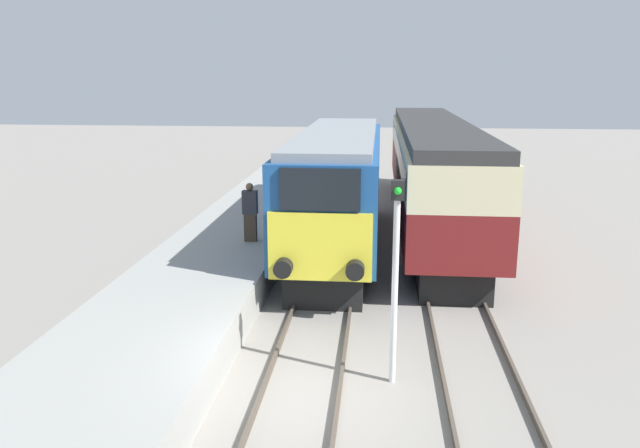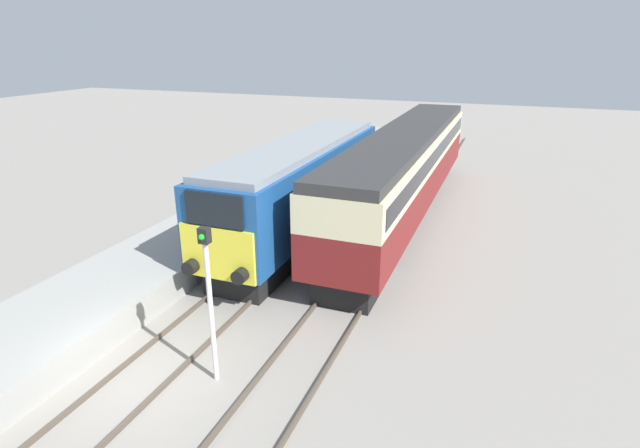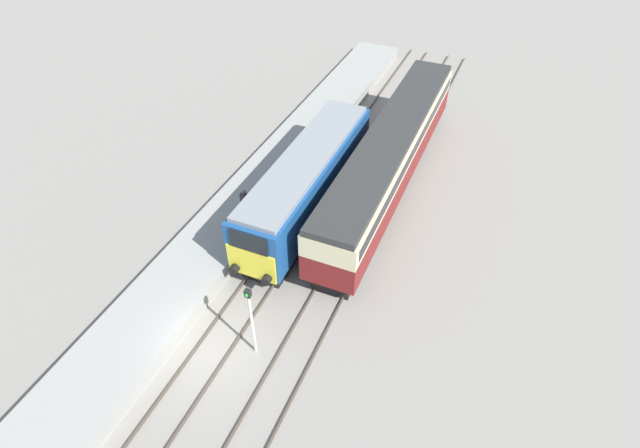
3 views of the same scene
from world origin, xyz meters
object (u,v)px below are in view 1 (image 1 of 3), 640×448
at_px(passenger_carriage, 432,162).
at_px(person_on_platform, 250,212).
at_px(locomotive, 338,186).
at_px(signal_post, 395,266).

height_order(passenger_carriage, person_on_platform, passenger_carriage).
relative_size(locomotive, signal_post, 3.26).
xyz_separation_m(person_on_platform, signal_post, (4.16, -6.79, 0.57)).
distance_m(locomotive, passenger_carriage, 5.34).
height_order(locomotive, signal_post, locomotive).
height_order(passenger_carriage, signal_post, passenger_carriage).
relative_size(passenger_carriage, person_on_platform, 10.80).
bearing_deg(passenger_carriage, signal_post, -97.26).
xyz_separation_m(passenger_carriage, signal_post, (-1.70, -13.35, -0.11)).
xyz_separation_m(passenger_carriage, person_on_platform, (-5.86, -6.56, -0.68)).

